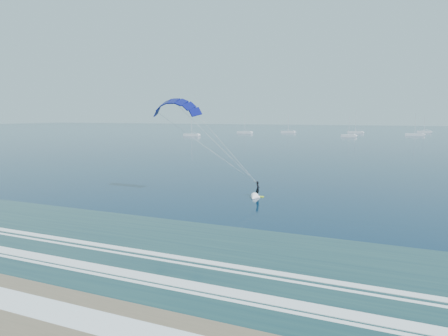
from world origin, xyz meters
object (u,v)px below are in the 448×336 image
sailboat_0 (192,135)px  kitesurfer_rig (215,142)px  sailboat_3 (349,136)px  sailboat_8 (355,132)px  sailboat_2 (288,132)px  sailboat_4 (424,132)px  sailboat_1 (245,132)px  sailboat_7 (415,135)px

sailboat_0 → kitesurfer_rig: bearing=-61.1°
sailboat_3 → sailboat_8: sailboat_8 is taller
sailboat_2 → sailboat_3: bearing=-40.5°
kitesurfer_rig → sailboat_4: size_ratio=1.32×
sailboat_1 → kitesurfer_rig: bearing=-71.0°
sailboat_0 → sailboat_7: bearing=24.8°
kitesurfer_rig → sailboat_0: (-76.20, 138.23, -6.56)m
sailboat_1 → sailboat_8: sailboat_8 is taller
kitesurfer_rig → sailboat_7: bearing=80.7°
sailboat_1 → sailboat_7: sailboat_1 is taller
sailboat_1 → sailboat_7: bearing=5.5°
kitesurfer_rig → sailboat_2: bearing=101.4°
sailboat_4 → kitesurfer_rig: bearing=-99.3°
kitesurfer_rig → sailboat_3: (-0.10, 161.72, -6.57)m
sailboat_8 → sailboat_7: bearing=-30.3°
kitesurfer_rig → sailboat_2: (-39.32, 195.21, -6.57)m
sailboat_2 → sailboat_3: (39.21, -33.49, -0.01)m
sailboat_1 → sailboat_4: bearing=27.6°
sailboat_4 → sailboat_7: (-6.91, -43.06, 0.00)m
sailboat_1 → sailboat_3: (61.53, -16.94, -0.02)m
sailboat_1 → sailboat_2: 27.78m
kitesurfer_rig → sailboat_0: 157.98m
sailboat_0 → sailboat_2: sailboat_0 is taller
sailboat_0 → sailboat_2: size_ratio=1.04×
kitesurfer_rig → sailboat_7: kitesurfer_rig is taller
sailboat_0 → sailboat_1: sailboat_1 is taller
sailboat_3 → kitesurfer_rig: bearing=-90.0°
kitesurfer_rig → sailboat_1: 189.11m
sailboat_0 → sailboat_2: bearing=57.1°
sailboat_4 → sailboat_8: size_ratio=0.79×
kitesurfer_rig → sailboat_3: kitesurfer_rig is taller
sailboat_3 → sailboat_4: 78.64m
sailboat_2 → sailboat_7: sailboat_7 is taller
sailboat_4 → sailboat_7: size_ratio=0.94×
sailboat_0 → sailboat_2: 67.87m
sailboat_3 → sailboat_2: bearing=139.5°
sailboat_3 → sailboat_7: (30.90, 25.90, 0.00)m
sailboat_3 → sailboat_4: (37.80, 68.96, 0.00)m
sailboat_1 → sailboat_7: size_ratio=1.08×
sailboat_8 → sailboat_2: bearing=-164.2°
sailboat_0 → sailboat_2: (36.88, 56.98, -0.00)m
sailboat_7 → sailboat_3: bearing=-140.0°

